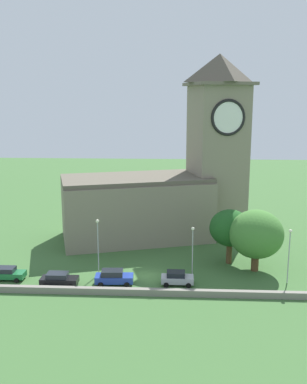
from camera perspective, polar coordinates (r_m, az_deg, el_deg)
name	(u,v)px	position (r m, az deg, el deg)	size (l,w,h in m)	color
ground_plane	(153,240)	(73.25, -0.11, -6.28)	(200.00, 200.00, 0.00)	#3D6633
church	(171,181)	(73.61, 2.24, 1.43)	(32.62, 19.18, 30.14)	gray
quay_barrier	(143,292)	(53.86, -1.34, -12.80)	(40.01, 0.70, 0.81)	gray
car_green	(6,273)	(61.01, -18.54, -9.95)	(4.76, 2.18, 1.65)	#1E6B38
car_black	(59,279)	(57.47, -12.15, -10.96)	(4.67, 2.28, 1.64)	black
car_blue	(114,277)	(56.70, -5.17, -10.92)	(4.88, 2.52, 1.89)	#233D9E
car_silver	(177,278)	(56.50, 3.05, -11.06)	(4.05, 2.13, 1.74)	silver
streetlamp_west_mid	(98,239)	(58.38, -7.21, -6.01)	(0.44, 0.44, 7.64)	#9EA0A5
streetlamp_central	(193,244)	(57.27, 5.09, -6.74)	(0.44, 0.44, 6.94)	#9EA0A5
streetlamp_east_mid	(289,248)	(58.05, 17.18, -6.89)	(0.44, 0.44, 7.10)	#9EA0A5
tree_riverside_west	(230,228)	(62.88, 9.87, -4.63)	(5.76, 5.76, 7.82)	brown
tree_churchyard	(256,234)	(60.93, 13.16, -5.34)	(7.28, 7.28, 8.46)	brown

